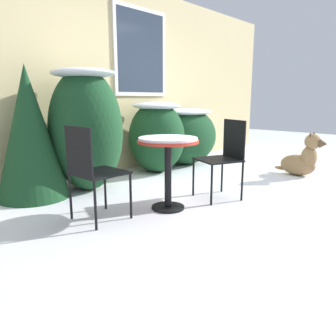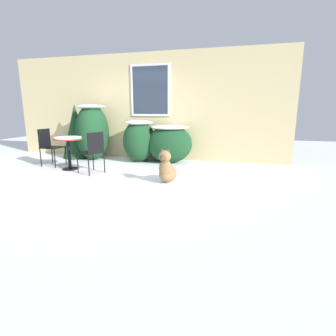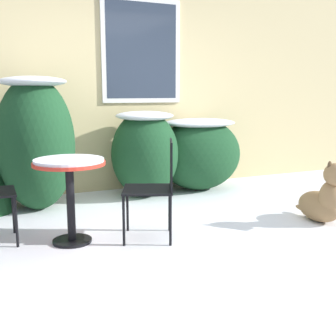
# 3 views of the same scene
# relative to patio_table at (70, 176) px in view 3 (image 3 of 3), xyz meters

# --- Properties ---
(ground_plane) EXTENTS (16.00, 16.00, 0.00)m
(ground_plane) POSITION_rel_patio_table_xyz_m (1.07, -0.31, -0.60)
(ground_plane) COLOR white
(house_wall) EXTENTS (8.00, 0.10, 2.86)m
(house_wall) POSITION_rel_patio_table_xyz_m (1.08, 1.89, 0.85)
(house_wall) COLOR #D1BC84
(house_wall) RESTS_ON ground_plane
(shrub_left) EXTENTS (0.86, 0.98, 1.50)m
(shrub_left) POSITION_rel_patio_table_xyz_m (-0.13, 1.27, 0.19)
(shrub_left) COLOR #194223
(shrub_left) RESTS_ON ground_plane
(shrub_middle) EXTENTS (0.85, 0.89, 1.09)m
(shrub_middle) POSITION_rel_patio_table_xyz_m (1.20, 1.35, -0.02)
(shrub_middle) COLOR #194223
(shrub_middle) RESTS_ON ground_plane
(shrub_right) EXTENTS (1.17, 0.95, 0.98)m
(shrub_right) POSITION_rel_patio_table_xyz_m (2.02, 1.41, -0.08)
(shrub_right) COLOR #194223
(shrub_right) RESTS_ON ground_plane
(patio_table) EXTENTS (0.63, 0.63, 0.76)m
(patio_table) POSITION_rel_patio_table_xyz_m (0.00, 0.00, 0.00)
(patio_table) COLOR black
(patio_table) RESTS_ON ground_plane
(patio_chair_far_side) EXTENTS (0.58, 0.58, 0.90)m
(patio_chair_far_side) POSITION_rel_patio_table_xyz_m (0.74, -0.20, -0.10)
(patio_chair_far_side) COLOR black
(patio_chair_far_side) RESTS_ON ground_plane
(dog) EXTENTS (0.34, 0.77, 0.66)m
(dog) POSITION_rel_patio_table_xyz_m (2.48, -0.46, -0.36)
(dog) COLOR #937047
(dog) RESTS_ON ground_plane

